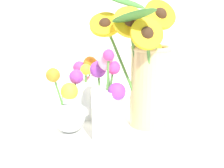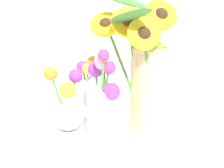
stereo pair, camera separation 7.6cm
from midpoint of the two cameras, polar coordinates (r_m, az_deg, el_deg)
name	(u,v)px [view 1 (the left image)]	position (r m, az deg, el deg)	size (l,w,h in m)	color
ground_plane	(120,138)	(0.76, -1.39, -9.98)	(6.00, 6.00, 0.00)	white
serving_tray	(112,127)	(0.81, -2.73, -7.84)	(0.51, 0.51, 0.02)	white
mason_jar_sunflowers	(147,71)	(0.76, 3.48, 2.34)	(0.21, 0.24, 0.33)	#D1B77A
vase_small_center	(107,102)	(0.69, -4.05, -3.34)	(0.07, 0.11, 0.21)	white
vase_bulb_right	(69,108)	(0.75, -10.78, -4.40)	(0.09, 0.08, 0.16)	white
vase_small_back	(88,89)	(0.83, -6.98, -1.01)	(0.07, 0.08, 0.16)	white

